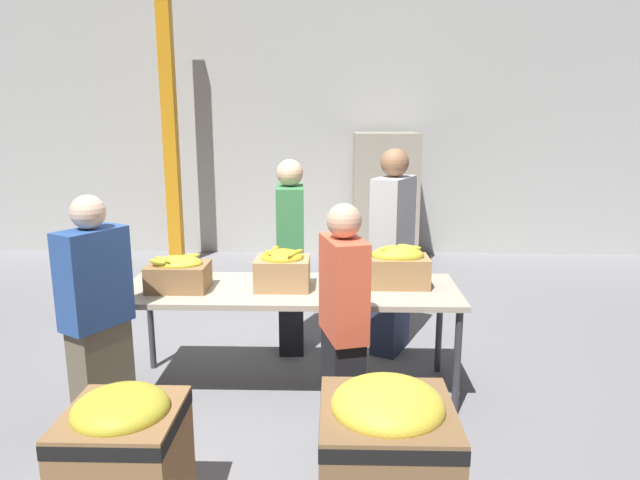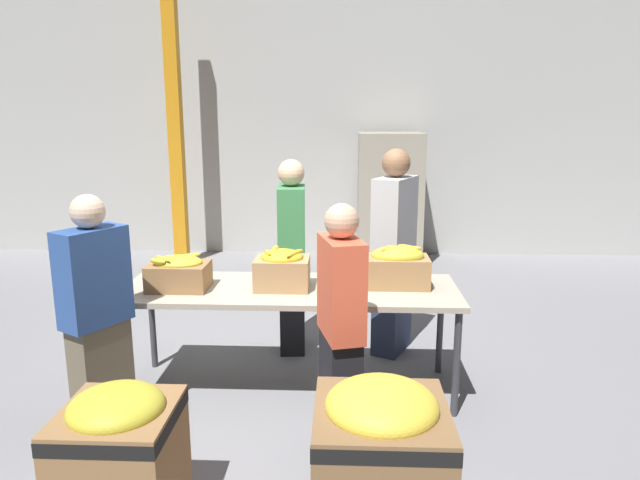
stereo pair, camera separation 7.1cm
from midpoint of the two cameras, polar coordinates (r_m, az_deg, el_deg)
name	(u,v)px [view 1 (the left image)]	position (r m, az deg, el deg)	size (l,w,h in m)	color
ground_plane	(291,389)	(4.47, -3.34, -14.63)	(30.00, 30.00, 0.00)	gray
wall_back	(313,116)	(8.35, -0.97, 12.27)	(16.00, 0.08, 4.00)	#B7B7B2
sorting_table	(290,295)	(4.19, -3.47, -5.50)	(2.44, 0.80, 0.80)	#B2A893
banana_box_0	(178,273)	(4.22, -14.46, -3.19)	(0.42, 0.31, 0.26)	olive
banana_box_1	(283,269)	(4.12, -4.26, -2.89)	(0.39, 0.30, 0.30)	tan
banana_box_2	(398,266)	(4.20, 7.28, -2.58)	(0.45, 0.32, 0.31)	#A37A4C
volunteer_0	(291,258)	(4.90, -3.36, -1.79)	(0.25, 0.46, 1.67)	black
volunteer_1	(343,330)	(3.49, 1.74, -8.94)	(0.31, 0.45, 1.54)	black
volunteer_2	(392,253)	(4.89, 6.82, -1.33)	(0.42, 0.53, 1.76)	#2D3856
volunteer_3	(98,320)	(3.88, -21.85, -7.40)	(0.39, 0.47, 1.57)	#6B604C
donation_bin_0	(125,459)	(3.12, -19.58, -19.90)	(0.54, 0.54, 0.76)	olive
donation_bin_1	(386,458)	(2.93, 5.91, -20.84)	(0.64, 0.64, 0.82)	olive
support_pillar	(169,116)	(7.94, -15.08, 11.84)	(0.17, 0.17, 4.00)	orange
pallet_stack_0	(384,200)	(7.85, 6.20, 4.00)	(0.92, 0.92, 1.79)	olive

